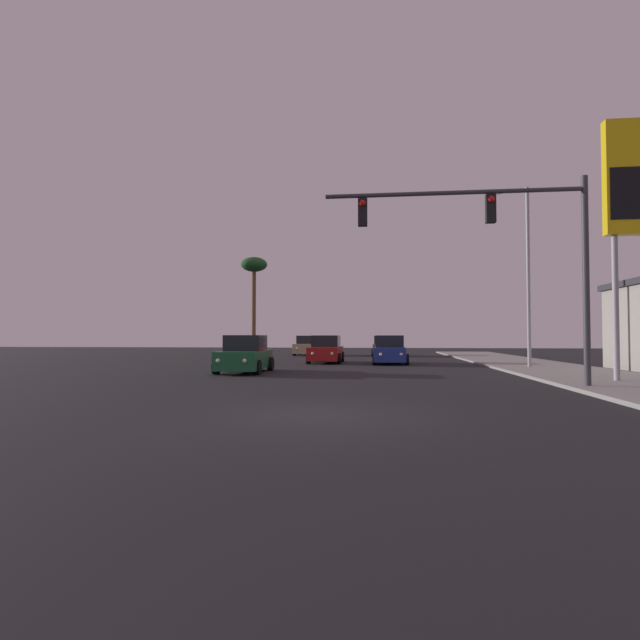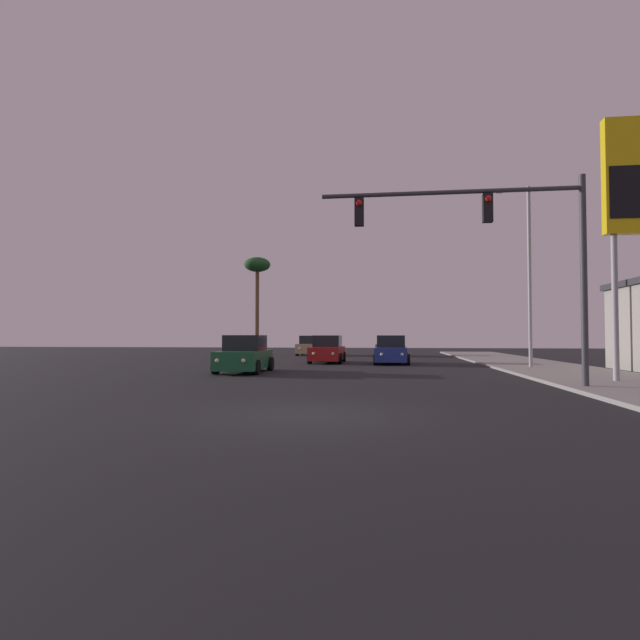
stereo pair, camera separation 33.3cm
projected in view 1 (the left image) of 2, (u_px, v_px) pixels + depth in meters
The scene contains 11 objects.
ground_plane at pixel (318, 415), 10.38m from camera, with size 120.00×120.00×0.00m, color black.
sidewalk_right at pixel (593, 377), 19.22m from camera, with size 5.00×60.00×0.12m.
car_red at pixel (326, 350), 30.71m from camera, with size 2.04×4.32×1.68m.
car_grey at pixel (384, 347), 41.28m from camera, with size 2.04×4.32×1.68m.
car_green at pixel (245, 355), 22.51m from camera, with size 2.04×4.34×1.68m.
car_blue at pixel (390, 351), 29.57m from camera, with size 2.04×4.34×1.68m.
car_tan at pixel (307, 346), 42.90m from camera, with size 2.04×4.33×1.68m.
traffic_light_mast at pixel (505, 237), 15.69m from camera, with size 8.18×0.36×6.50m.
street_lamp at pixel (525, 267), 24.94m from camera, with size 1.74×0.24×9.00m.
gas_station_sign at pixel (635, 192), 17.16m from camera, with size 2.00×0.42×9.00m.
palm_tree_far at pixel (254, 270), 45.53m from camera, with size 2.40×2.40×8.85m.
Camera 1 is at (1.23, -10.36, 1.63)m, focal length 28.00 mm.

